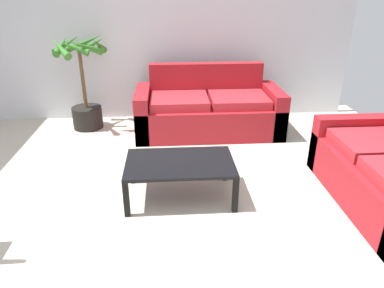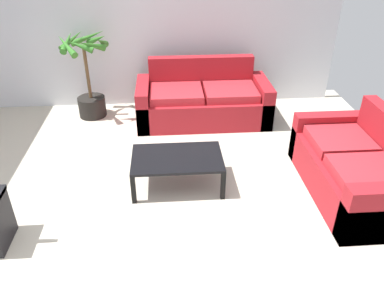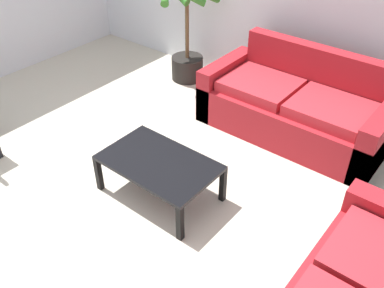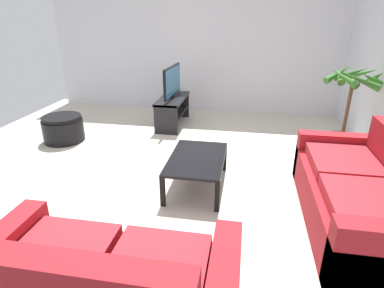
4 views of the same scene
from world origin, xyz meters
TOP-DOWN VIEW (x-y plane):
  - ground_plane at (0.00, 0.00)m, footprint 6.60×6.60m
  - couch_main at (0.77, 2.28)m, footprint 1.98×0.90m
  - coffee_table at (0.31, 0.61)m, footprint 1.03×0.64m
  - potted_palm at (-0.96, 2.56)m, footprint 0.77×0.75m

SIDE VIEW (x-z plane):
  - ground_plane at x=0.00m, z-range 0.00..0.00m
  - couch_main at x=0.77m, z-range -0.15..0.75m
  - coffee_table at x=0.31m, z-range 0.15..0.53m
  - potted_palm at x=-0.96m, z-range -0.08..1.23m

